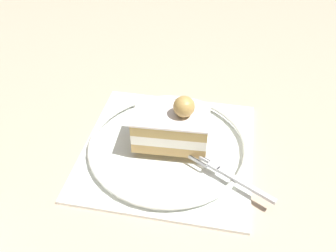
% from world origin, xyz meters
% --- Properties ---
extents(ground_plane, '(2.40, 2.40, 0.00)m').
position_xyz_m(ground_plane, '(0.00, 0.00, 0.00)').
color(ground_plane, tan).
extents(dessert_plate, '(0.28, 0.28, 0.02)m').
position_xyz_m(dessert_plate, '(0.02, -0.03, 0.01)').
color(dessert_plate, white).
rests_on(dessert_plate, ground_plane).
extents(cake_slice, '(0.08, 0.11, 0.08)m').
position_xyz_m(cake_slice, '(0.03, -0.03, 0.04)').
color(cake_slice, tan).
rests_on(cake_slice, dessert_plate).
extents(fork, '(0.05, 0.12, 0.00)m').
position_xyz_m(fork, '(-0.01, -0.12, 0.02)').
color(fork, silver).
rests_on(fork, dessert_plate).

